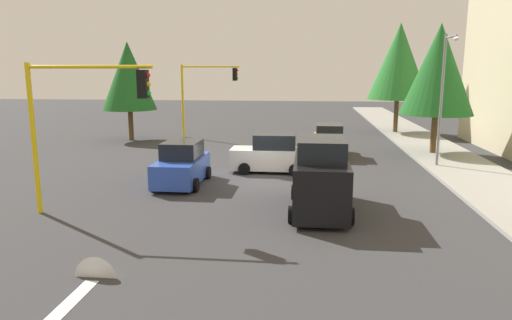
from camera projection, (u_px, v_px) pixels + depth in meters
ground_plane at (259, 180)px, 22.08m from camera, size 120.00×120.00×0.00m
sidewalk_kerb at (456, 163)px, 25.79m from camera, size 80.00×4.00×0.15m
lane_arrow_near at (86, 287)px, 11.18m from camera, size 2.40×1.10×1.10m
traffic_signal_far_right at (205, 86)px, 35.62m from camera, size 0.36×4.59×5.62m
traffic_signal_near_right at (81, 108)px, 16.12m from camera, size 0.36×4.59×5.42m
street_lamp_curbside at (445, 87)px, 23.77m from camera, size 2.15×0.28×7.00m
tree_roadside_far at (399, 62)px, 37.49m from camera, size 4.88×4.88×8.96m
tree_roadside_mid at (439, 70)px, 27.80m from camera, size 4.35×4.35×7.95m
tree_opposite_side at (128, 76)px, 34.10m from camera, size 3.98×3.98×7.27m
delivery_van_black at (321, 178)px, 16.97m from camera, size 4.80×2.22×2.77m
car_white at (272, 155)px, 23.82m from camera, size 1.99×4.10×1.98m
car_orange at (329, 141)px, 28.28m from camera, size 4.01×2.07×1.98m
car_blue at (182, 165)px, 21.17m from camera, size 4.00×2.12×1.98m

